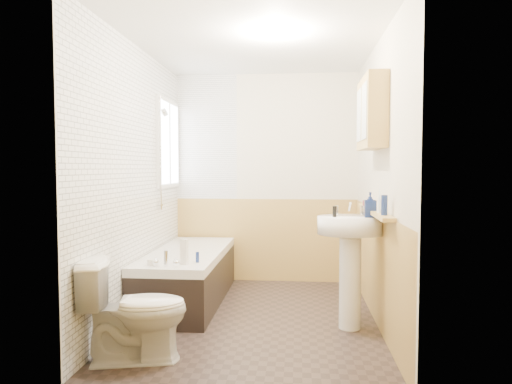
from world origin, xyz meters
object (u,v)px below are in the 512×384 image
bathtub (188,275)px  sink (350,249)px  toilet (135,310)px  pine_shelf (374,211)px  medicine_cabinet (371,113)px

bathtub → sink: sink is taller
toilet → sink: size_ratio=0.68×
bathtub → pine_shelf: bearing=-19.1°
sink → pine_shelf: (0.20, 0.04, 0.32)m
bathtub → sink: size_ratio=1.64×
sink → pine_shelf: bearing=25.0°
toilet → sink: sink is taller
sink → medicine_cabinet: (0.17, 0.07, 1.15)m
medicine_cabinet → sink: bearing=-158.7°
toilet → pine_shelf: size_ratio=0.56×
sink → medicine_cabinet: 1.17m
pine_shelf → medicine_cabinet: size_ratio=1.98×
bathtub → toilet: 1.46m
pine_shelf → bathtub: bearing=160.9°
toilet → pine_shelf: 2.09m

